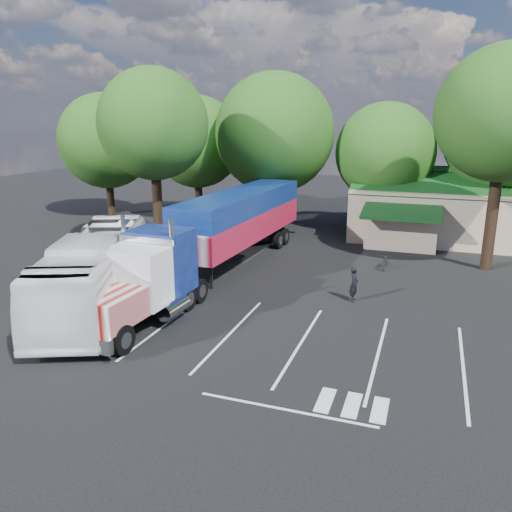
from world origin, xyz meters
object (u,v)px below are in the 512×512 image
(bicycle, at_px, (386,261))
(tour_bus, at_px, (96,270))
(semi_truck, at_px, (222,229))
(silver_sedan, at_px, (455,239))
(woman, at_px, (354,284))

(bicycle, distance_m, tour_bus, 17.54)
(semi_truck, height_order, bicycle, semi_truck)
(tour_bus, bearing_deg, silver_sedan, 24.24)
(semi_truck, relative_size, silver_sedan, 6.09)
(woman, xyz_separation_m, bicycle, (1.00, 6.58, -0.44))
(bicycle, bearing_deg, tour_bus, -138.21)
(woman, height_order, silver_sedan, woman)
(semi_truck, xyz_separation_m, tour_bus, (-3.72, -7.33, -0.89))
(semi_truck, xyz_separation_m, silver_sedan, (13.76, 11.65, -2.12))
(woman, bearing_deg, bicycle, -11.54)
(semi_truck, distance_m, silver_sedan, 18.15)
(tour_bus, bearing_deg, bicycle, 17.99)
(semi_truck, bearing_deg, silver_sedan, 43.03)
(woman, distance_m, silver_sedan, 15.04)
(semi_truck, height_order, woman, semi_truck)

